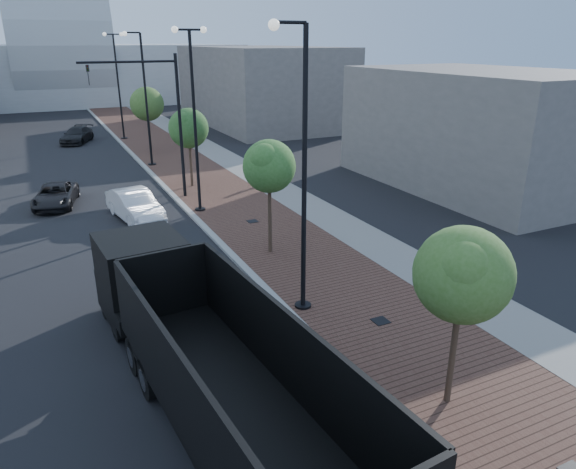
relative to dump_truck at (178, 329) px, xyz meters
name	(u,v)px	position (x,y,z in m)	size (l,w,h in m)	color
sidewalk	(171,148)	(7.61, 31.86, -1.37)	(7.00, 140.00, 0.12)	#4C2D23
concrete_strip	(202,145)	(10.31, 31.86, -1.36)	(2.40, 140.00, 0.13)	slate
curb	(129,151)	(4.11, 31.86, -1.36)	(0.30, 140.00, 0.14)	gray
dump_truck	(178,329)	(0.00, 0.00, 0.00)	(3.51, 13.49, 3.38)	black
white_sedan	(135,205)	(1.37, 14.11, -0.67)	(1.60, 4.59, 1.51)	silver
dark_car_mid	(56,195)	(-2.15, 18.46, -0.83)	(1.98, 4.30, 1.20)	black
dark_car_far	(77,135)	(0.70, 38.13, -0.75)	(1.89, 4.65, 1.35)	black
pedestrian	(267,172)	(10.15, 17.26, -0.55)	(0.64, 0.42, 1.75)	black
streetlight_1	(301,187)	(4.60, 1.86, 2.92)	(1.44, 0.56, 9.21)	black
streetlight_2	(195,121)	(4.71, 13.86, 3.39)	(1.72, 0.56, 9.28)	black
streetlight_3	(145,106)	(4.60, 25.86, 2.92)	(1.44, 0.56, 9.21)	black
streetlight_4	(118,86)	(4.71, 37.86, 3.39)	(1.72, 0.56, 9.28)	black
traffic_mast	(163,112)	(3.81, 16.86, 3.56)	(5.09, 0.20, 8.00)	black
tree_0	(464,275)	(5.76, -4.11, 2.17)	(2.35, 2.29, 4.75)	#382619
tree_1	(270,166)	(5.76, 6.89, 2.41)	(2.25, 2.17, 4.94)	#382619
tree_2	(189,128)	(5.76, 18.89, 2.24)	(2.43, 2.39, 4.88)	#382619
tree_3	(148,104)	(5.76, 30.89, 2.45)	(2.66, 2.66, 5.22)	#382619
convention_center	(58,59)	(2.11, 76.86, 4.58)	(50.00, 30.00, 50.00)	#A3A9AD
commercial_block_ne	(260,86)	(20.11, 41.86, 2.57)	(12.00, 22.00, 8.00)	#605A56
commercial_block_e	(480,129)	(22.11, 11.86, 2.07)	(10.00, 16.00, 7.00)	#625C58
utility_cover_1	(381,321)	(6.51, -0.14, -1.30)	(0.50, 0.50, 0.02)	black
utility_cover_2	(252,221)	(6.51, 10.86, -1.30)	(0.50, 0.50, 0.02)	black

